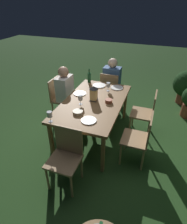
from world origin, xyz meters
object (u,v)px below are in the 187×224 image
object	(u,v)px
chair_side_left_a	(60,97)
plate_a	(89,120)
chair_head_far	(66,155)
person_in_cream	(68,92)
lantern_centerpiece	(94,93)
bowl_olives	(109,101)
wine_glass_c	(50,115)
plate_d	(99,85)
chair_side_right_b	(140,137)
chair_side_right_a	(146,112)
plate_b	(80,93)
potted_plant_by_hedge	(186,85)
wine_glass_a	(80,98)
wine_glass_b	(108,85)
dining_table	(94,104)
person_in_blue	(113,80)
plate_c	(117,88)
bowl_bread	(78,112)
green_bottle_on_table	(89,77)
chair_head_near	(110,89)

from	to	relation	value
chair_side_left_a	plate_a	world-z (taller)	chair_side_left_a
chair_head_far	person_in_cream	xyz separation A→B (m)	(-1.49, -0.69, 0.15)
lantern_centerpiece	bowl_olives	distance (m)	0.29
wine_glass_c	plate_d	xyz separation A→B (m)	(-1.44, 0.27, -0.11)
person_in_cream	plate_d	bearing A→B (deg)	114.08
chair_head_far	chair_side_left_a	bearing A→B (deg)	-149.12
chair_side_left_a	chair_side_right_b	size ratio (longest dim) A/B	1.00
chair_side_right_a	plate_b	world-z (taller)	chair_side_right_a
potted_plant_by_hedge	wine_glass_a	bearing A→B (deg)	-40.49
lantern_centerpiece	wine_glass_b	distance (m)	0.46
wine_glass_c	potted_plant_by_hedge	world-z (taller)	wine_glass_c
dining_table	person_in_blue	size ratio (longest dim) A/B	1.49
wine_glass_c	chair_side_left_a	bearing A→B (deg)	-156.69
plate_c	bowl_bread	distance (m)	1.17
wine_glass_c	green_bottle_on_table	bearing A→B (deg)	179.34
plate_b	plate_c	world-z (taller)	same
chair_side_right_b	plate_c	size ratio (longest dim) A/B	3.53
chair_head_far	wine_glass_a	bearing A→B (deg)	-169.65
plate_c	chair_side_right_a	bearing A→B (deg)	66.59
person_in_blue	lantern_centerpiece	size ratio (longest dim) A/B	4.34
chair_side_right_b	chair_head_near	xyz separation A→B (m)	(-1.49, -0.89, 0.00)
person_in_cream	person_in_blue	xyz separation A→B (m)	(-0.91, 0.69, 0.00)
wine_glass_a	wine_glass_c	xyz separation A→B (m)	(0.62, -0.21, 0.00)
chair_head_far	wine_glass_b	distance (m)	1.63
wine_glass_c	plate_c	world-z (taller)	wine_glass_c
chair_head_near	potted_plant_by_hedge	size ratio (longest dim) A/B	1.07
chair_side_left_a	person_in_blue	world-z (taller)	person_in_blue
chair_head_far	bowl_olives	bearing A→B (deg)	167.10
plate_b	potted_plant_by_hedge	bearing A→B (deg)	131.87
chair_side_right_a	plate_d	bearing A→B (deg)	-104.67
lantern_centerpiece	potted_plant_by_hedge	distance (m)	2.57
chair_side_right_b	plate_a	bearing A→B (deg)	-75.01
person_in_blue	chair_side_left_a	bearing A→B (deg)	-44.24
person_in_blue	bowl_olives	size ratio (longest dim) A/B	9.51
plate_d	plate_c	bearing A→B (deg)	92.28
chair_side_right_a	green_bottle_on_table	bearing A→B (deg)	-106.28
chair_side_left_a	chair_head_near	size ratio (longest dim) A/B	1.00
chair_side_right_b	bowl_olives	xyz separation A→B (m)	(-0.43, -0.63, 0.29)
plate_b	chair_side_right_a	bearing A→B (deg)	99.55
chair_side_left_a	bowl_olives	distance (m)	1.24
chair_head_near	wine_glass_c	world-z (taller)	wine_glass_c
chair_head_far	wine_glass_c	world-z (taller)	wine_glass_c
person_in_blue	lantern_centerpiece	distance (m)	1.29
bowl_olives	person_in_cream	bearing A→B (deg)	-109.75
potted_plant_by_hedge	bowl_olives	bearing A→B (deg)	-35.89
chair_side_left_a	chair_side_right_b	world-z (taller)	same
green_bottle_on_table	wine_glass_b	world-z (taller)	green_bottle_on_table
chair_head_near	person_in_blue	bearing A→B (deg)	180.00
person_in_cream	green_bottle_on_table	size ratio (longest dim) A/B	3.96
chair_side_right_a	chair_head_far	size ratio (longest dim) A/B	1.00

